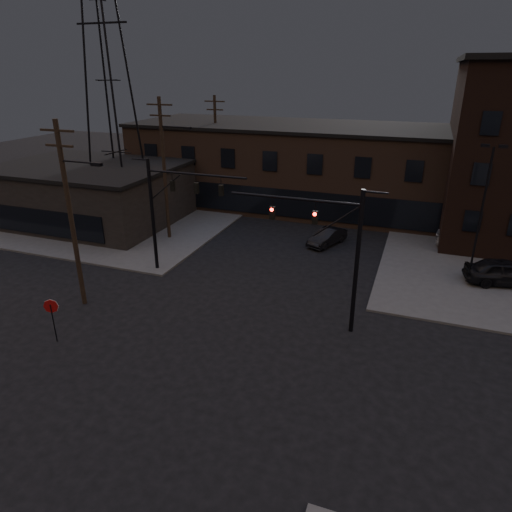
{
  "coord_description": "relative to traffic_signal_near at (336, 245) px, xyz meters",
  "views": [
    {
      "loc": [
        9.13,
        -17.75,
        13.46
      ],
      "look_at": [
        0.75,
        4.91,
        3.5
      ],
      "focal_mm": 32.0,
      "sensor_mm": 36.0,
      "label": 1
    }
  ],
  "objects": [
    {
      "name": "ground",
      "position": [
        -5.36,
        -4.5,
        -4.93
      ],
      "size": [
        140.0,
        140.0,
        0.0
      ],
      "primitive_type": "plane",
      "color": "black",
      "rests_on": "ground"
    },
    {
      "name": "sidewalk_nw",
      "position": [
        -27.36,
        17.5,
        -4.86
      ],
      "size": [
        30.0,
        30.0,
        0.15
      ],
      "primitive_type": "cube",
      "color": "#474744",
      "rests_on": "ground"
    },
    {
      "name": "building_row",
      "position": [
        -5.36,
        23.5,
        -0.93
      ],
      "size": [
        40.0,
        12.0,
        8.0
      ],
      "primitive_type": "cube",
      "color": "#4B3528",
      "rests_on": "ground"
    },
    {
      "name": "building_left",
      "position": [
        -25.36,
        11.5,
        -2.43
      ],
      "size": [
        16.0,
        12.0,
        5.0
      ],
      "primitive_type": "cube",
      "color": "black",
      "rests_on": "ground"
    },
    {
      "name": "traffic_signal_near",
      "position": [
        0.0,
        0.0,
        0.0
      ],
      "size": [
        7.12,
        0.24,
        8.0
      ],
      "color": "black",
      "rests_on": "ground"
    },
    {
      "name": "traffic_signal_far",
      "position": [
        -12.07,
        3.5,
        0.08
      ],
      "size": [
        7.12,
        0.24,
        8.0
      ],
      "color": "black",
      "rests_on": "ground"
    },
    {
      "name": "stop_sign",
      "position": [
        -13.36,
        -6.49,
        -3.09
      ],
      "size": [
        0.72,
        0.33,
        2.48
      ],
      "color": "black",
      "rests_on": "ground"
    },
    {
      "name": "utility_pole_near",
      "position": [
        -14.79,
        -2.5,
        0.94
      ],
      "size": [
        3.7,
        0.28,
        11.0
      ],
      "color": "black",
      "rests_on": "ground"
    },
    {
      "name": "utility_pole_mid",
      "position": [
        -15.79,
        9.5,
        1.19
      ],
      "size": [
        3.7,
        0.28,
        11.5
      ],
      "color": "black",
      "rests_on": "ground"
    },
    {
      "name": "utility_pole_far",
      "position": [
        -16.86,
        21.5,
        0.85
      ],
      "size": [
        2.2,
        0.28,
        11.0
      ],
      "color": "black",
      "rests_on": "ground"
    },
    {
      "name": "transmission_tower",
      "position": [
        -23.36,
        13.5,
        7.57
      ],
      "size": [
        7.0,
        7.0,
        25.0
      ],
      "primitive_type": null,
      "color": "black",
      "rests_on": "ground"
    },
    {
      "name": "lot_light_a",
      "position": [
        7.64,
        9.5,
        0.58
      ],
      "size": [
        1.5,
        0.28,
        9.14
      ],
      "color": "black",
      "rests_on": "ground"
    },
    {
      "name": "parked_car_lot_a",
      "position": [
        9.72,
        9.16,
        -3.92
      ],
      "size": [
        5.36,
        2.99,
        1.72
      ],
      "primitive_type": "imported",
      "rotation": [
        0.0,
        0.0,
        1.77
      ],
      "color": "black",
      "rests_on": "sidewalk_ne"
    },
    {
      "name": "parked_car_lot_b",
      "position": [
        7.47,
        15.12,
        -4.19
      ],
      "size": [
        4.29,
        2.22,
        1.19
      ],
      "primitive_type": "imported",
      "rotation": [
        0.0,
        0.0,
        1.43
      ],
      "color": "#A8A9AB",
      "rests_on": "sidewalk_ne"
    },
    {
      "name": "car_crossing",
      "position": [
        -2.94,
        12.72,
        -4.27
      ],
      "size": [
        2.8,
        4.26,
        1.33
      ],
      "primitive_type": "imported",
      "rotation": [
        0.0,
        0.0,
        -0.38
      ],
      "color": "black",
      "rests_on": "ground"
    }
  ]
}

